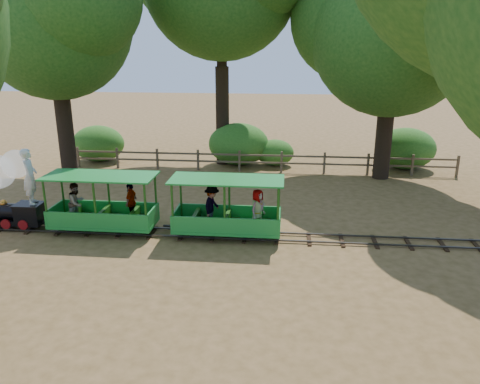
# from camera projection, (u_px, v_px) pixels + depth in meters

# --- Properties ---
(ground) EXTENTS (90.00, 90.00, 0.00)m
(ground) POSITION_uv_depth(u_px,v_px,m) (245.00, 237.00, 14.71)
(ground) COLOR #9F7144
(ground) RESTS_ON ground
(track) EXTENTS (22.00, 1.00, 0.10)m
(track) POSITION_uv_depth(u_px,v_px,m) (245.00, 235.00, 14.69)
(track) COLOR #3F3D3A
(track) RESTS_ON ground
(locomotive) EXTENTS (2.35, 1.09, 2.73)m
(locomotive) POSITION_uv_depth(u_px,v_px,m) (7.00, 183.00, 15.06)
(locomotive) COLOR black
(locomotive) RESTS_ON ground
(carriage_front) EXTENTS (3.47, 1.42, 1.80)m
(carriage_front) POSITION_uv_depth(u_px,v_px,m) (102.00, 208.00, 14.91)
(carriage_front) COLOR #1E8D34
(carriage_front) RESTS_ON track
(carriage_rear) EXTENTS (3.47, 1.42, 1.80)m
(carriage_rear) POSITION_uv_depth(u_px,v_px,m) (228.00, 212.00, 14.52)
(carriage_rear) COLOR #1E8D34
(carriage_rear) RESTS_ON track
(oak_nw) EXTENTS (8.10, 7.13, 9.99)m
(oak_nw) POSITION_uv_depth(u_px,v_px,m) (52.00, 12.00, 19.17)
(oak_nw) COLOR #2D2116
(oak_nw) RESTS_ON ground
(oak_ne) EXTENTS (8.59, 7.56, 9.65)m
(oak_ne) POSITION_uv_depth(u_px,v_px,m) (393.00, 25.00, 19.40)
(oak_ne) COLOR #2D2116
(oak_ne) RESTS_ON ground
(fence) EXTENTS (18.10, 0.10, 1.00)m
(fence) POSITION_uv_depth(u_px,v_px,m) (260.00, 160.00, 22.13)
(fence) COLOR brown
(fence) RESTS_ON ground
(shrub_west) EXTENTS (2.68, 2.06, 1.85)m
(shrub_west) POSITION_uv_depth(u_px,v_px,m) (98.00, 143.00, 24.07)
(shrub_west) COLOR #2D6B1E
(shrub_west) RESTS_ON ground
(shrub_mid_w) EXTENTS (3.03, 2.33, 2.09)m
(shrub_mid_w) POSITION_uv_depth(u_px,v_px,m) (239.00, 144.00, 23.33)
(shrub_mid_w) COLOR #2D6B1E
(shrub_mid_w) RESTS_ON ground
(shrub_mid_e) EXTENTS (1.89, 1.45, 1.31)m
(shrub_mid_e) POSITION_uv_depth(u_px,v_px,m) (275.00, 153.00, 23.27)
(shrub_mid_e) COLOR #2D6B1E
(shrub_mid_e) RESTS_ON ground
(shrub_east) EXTENTS (2.88, 2.22, 1.99)m
(shrub_east) POSITION_uv_depth(u_px,v_px,m) (405.00, 149.00, 22.56)
(shrub_east) COLOR #2D6B1E
(shrub_east) RESTS_ON ground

